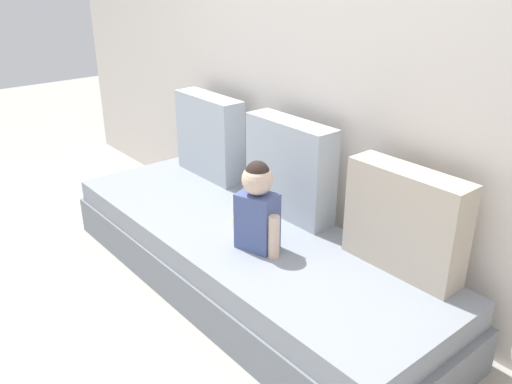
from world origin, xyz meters
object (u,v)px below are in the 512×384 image
Objects in this scene: couch at (245,259)px; throw_pillow_right at (405,221)px; toddler at (257,206)px; throw_pillow_center at (290,168)px; banana at (238,222)px; throw_pillow_left at (210,136)px.

couch is 0.93m from throw_pillow_right.
throw_pillow_center is at bearing 115.91° from toddler.
throw_pillow_right is at bearing 0.00° from throw_pillow_center.
toddler is 0.34m from banana.
couch is 4.51× the size of throw_pillow_left.
throw_pillow_center reaches higher than throw_pillow_right.
throw_pillow_right is (0.76, 0.32, 0.43)m from couch.
toddler reaches higher than banana.
throw_pillow_center is 3.34× the size of banana.
throw_pillow_center is (0.76, 0.00, 0.00)m from throw_pillow_left.
throw_pillow_center reaches higher than banana.
throw_pillow_left is 1.19× the size of toddler.
throw_pillow_right is at bearing 34.08° from toddler.
throw_pillow_left is at bearing 180.00° from throw_pillow_right.
toddler is at bearing -16.21° from banana.
throw_pillow_center is at bearing 90.00° from couch.
throw_pillow_right is 1.25× the size of toddler.
throw_pillow_left is at bearing 180.00° from throw_pillow_center.
throw_pillow_center reaches higher than couch.
throw_pillow_left reaches higher than throw_pillow_right.
throw_pillow_left is at bearing 157.79° from toddler.
toddler is at bearing -20.27° from couch.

